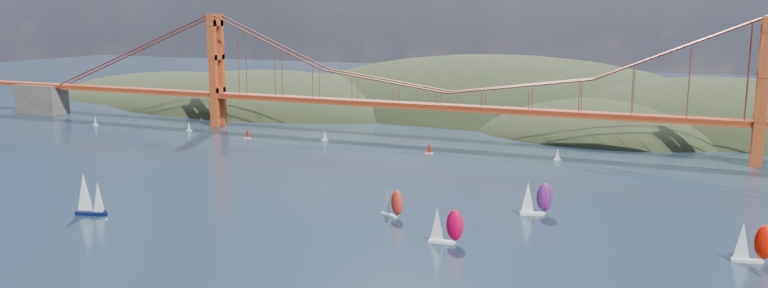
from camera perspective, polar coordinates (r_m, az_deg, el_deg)
ground at (r=170.28m, az=-14.71°, el=-9.85°), size 1200.00×1200.00×0.00m
headlands at (r=413.22m, az=15.18°, el=0.17°), size 725.00×225.00×96.00m
bridge at (r=322.70m, az=4.76°, el=5.75°), size 552.00×12.00×55.00m
sloop_navy at (r=227.29m, az=-21.59°, el=-3.60°), size 9.01×6.08×13.38m
racer_0 at (r=209.70m, az=0.58°, el=-4.44°), size 8.15×5.66×9.12m
racer_1 at (r=187.03m, az=4.70°, el=-6.17°), size 8.87×3.79×10.09m
racer_2 at (r=192.34m, az=26.29°, el=-6.72°), size 9.27×4.50×10.44m
racer_rwb at (r=215.77m, az=11.49°, el=-4.04°), size 9.45×6.40×10.58m
distant_boat_0 at (r=400.15m, az=-21.14°, el=1.67°), size 3.00×2.00×4.70m
distant_boat_1 at (r=368.27m, az=-14.64°, el=1.34°), size 3.00×2.00×4.70m
distant_boat_2 at (r=340.90m, az=-10.38°, el=0.81°), size 3.00×2.00×4.70m
distant_boat_3 at (r=330.68m, az=-4.53°, el=0.65°), size 3.00×2.00×4.70m
distant_boat_8 at (r=295.10m, az=13.08°, el=-0.76°), size 3.00×2.00×4.70m
distant_boat_9 at (r=300.58m, az=3.46°, el=-0.31°), size 3.00×2.00×4.70m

